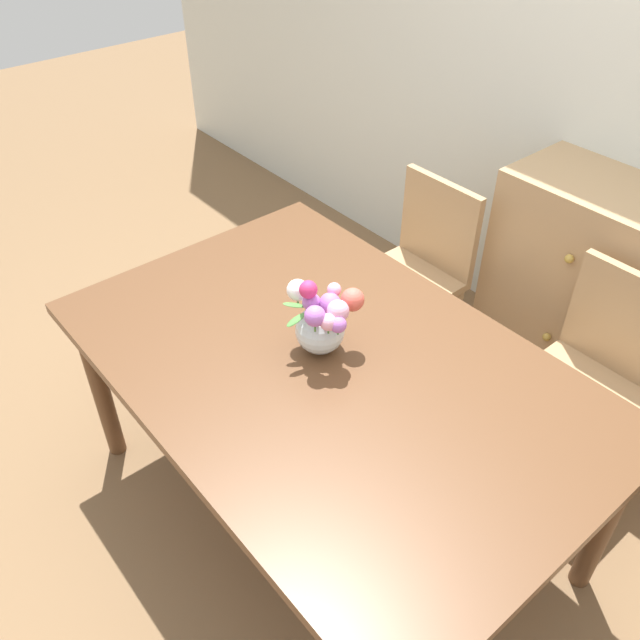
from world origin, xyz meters
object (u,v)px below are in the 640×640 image
Objects in this scene: chair_left at (419,264)px; chair_right at (595,370)px; flower_vase at (322,320)px; dining_table at (329,381)px.

chair_left is 1.00× the size of chair_right.
flower_vase is at bearing 60.13° from chair_right.
chair_left is 0.90m from chair_right.
dining_table is 1.04m from chair_right.
chair_left is 1.05m from flower_vase.
chair_right is (0.45, 0.92, -0.18)m from dining_table.
flower_vase reaches higher than chair_left.
flower_vase is (-0.06, 0.02, 0.20)m from dining_table.
dining_table is 6.41× the size of flower_vase.
chair_right is at bearing -180.00° from chair_left.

